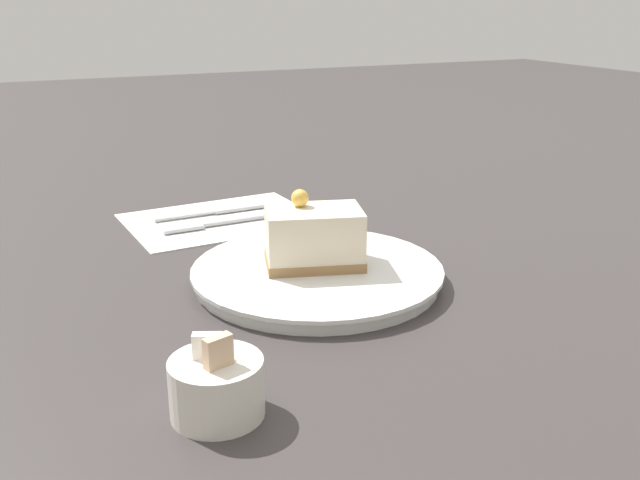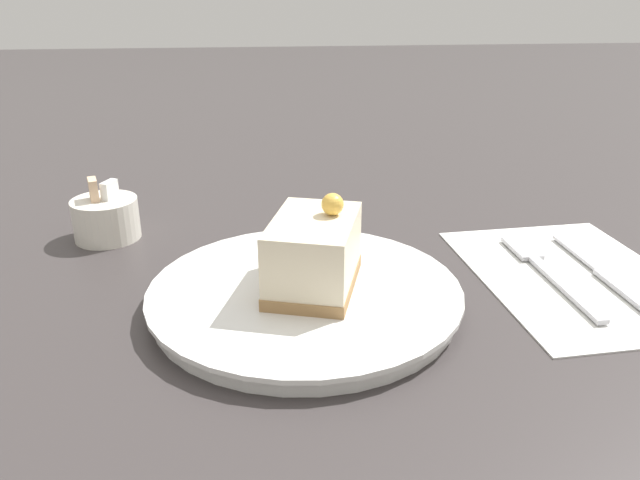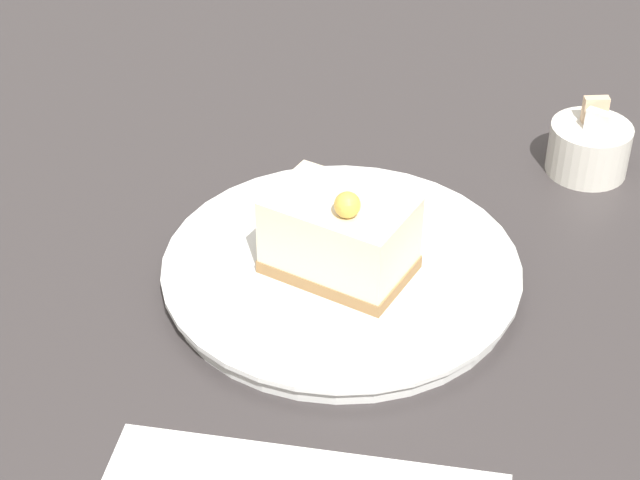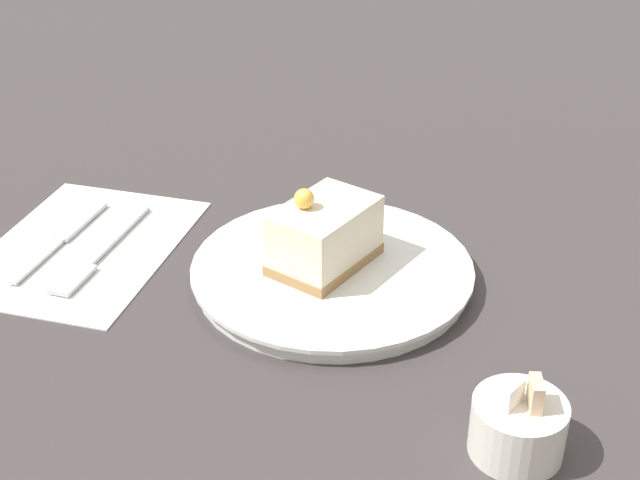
# 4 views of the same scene
# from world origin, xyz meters

# --- Properties ---
(ground_plane) EXTENTS (4.00, 4.00, 0.00)m
(ground_plane) POSITION_xyz_m (0.00, 0.00, 0.00)
(ground_plane) COLOR #383333
(plate) EXTENTS (0.25, 0.25, 0.02)m
(plate) POSITION_xyz_m (-0.02, -0.03, 0.01)
(plate) COLOR silver
(plate) RESTS_ON ground_plane
(cake_slice) EXTENTS (0.09, 0.11, 0.08)m
(cake_slice) POSITION_xyz_m (-0.02, -0.03, 0.05)
(cake_slice) COLOR #9E7547
(cake_slice) RESTS_ON plate
(napkin) EXTENTS (0.19, 0.25, 0.00)m
(napkin) POSITION_xyz_m (0.22, -0.01, 0.00)
(napkin) COLOR white
(napkin) RESTS_ON ground_plane
(fork) EXTENTS (0.02, 0.17, 0.00)m
(fork) POSITION_xyz_m (0.20, 0.01, 0.01)
(fork) COLOR #B2B2B7
(fork) RESTS_ON napkin
(knife) EXTENTS (0.02, 0.16, 0.00)m
(knife) POSITION_xyz_m (0.25, -0.02, 0.01)
(knife) COLOR #B2B2B7
(knife) RESTS_ON napkin
(sugar_bowl) EXTENTS (0.07, 0.07, 0.06)m
(sugar_bowl) POSITION_xyz_m (-0.21, 0.13, 0.02)
(sugar_bowl) COLOR silver
(sugar_bowl) RESTS_ON ground_plane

